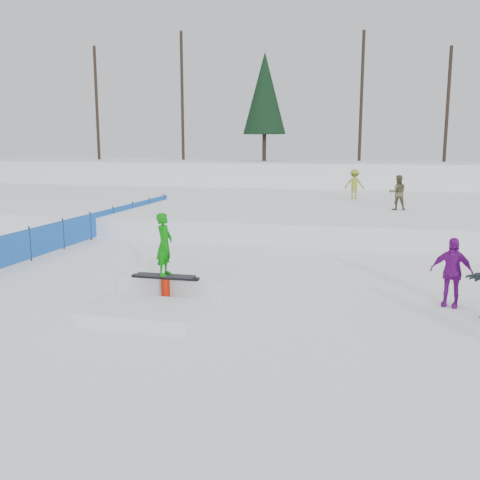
% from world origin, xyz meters
% --- Properties ---
extents(ground, '(120.00, 120.00, 0.00)m').
position_xyz_m(ground, '(0.00, 0.00, 0.00)').
color(ground, white).
extents(snow_berm, '(60.00, 14.00, 2.40)m').
position_xyz_m(snow_berm, '(0.00, 30.00, 1.20)').
color(snow_berm, white).
rests_on(snow_berm, ground).
extents(snow_midrise, '(50.00, 18.00, 0.80)m').
position_xyz_m(snow_midrise, '(0.00, 16.00, 0.40)').
color(snow_midrise, white).
rests_on(snow_midrise, ground).
extents(safety_fence, '(0.05, 16.00, 1.10)m').
position_xyz_m(safety_fence, '(-6.50, 6.60, 0.55)').
color(safety_fence, '#1650AB').
rests_on(safety_fence, ground).
extents(treeline, '(40.24, 4.22, 10.50)m').
position_xyz_m(treeline, '(6.18, 28.28, 7.45)').
color(treeline, black).
rests_on(treeline, snow_berm).
extents(walker_olive, '(0.80, 0.65, 1.52)m').
position_xyz_m(walker_olive, '(5.05, 12.54, 1.56)').
color(walker_olive, '#4D4A2D').
rests_on(walker_olive, snow_midrise).
extents(walker_ygreen, '(1.07, 0.70, 1.56)m').
position_xyz_m(walker_ygreen, '(3.07, 17.00, 1.58)').
color(walker_ygreen, olive).
rests_on(walker_ygreen, snow_midrise).
extents(spectator_purple, '(1.00, 0.64, 1.59)m').
position_xyz_m(spectator_purple, '(5.70, 0.79, 0.79)').
color(spectator_purple, '#780F88').
rests_on(spectator_purple, ground).
extents(jib_rail_feature, '(2.60, 4.40, 2.11)m').
position_xyz_m(jib_rail_feature, '(-0.64, 0.01, 0.30)').
color(jib_rail_feature, white).
rests_on(jib_rail_feature, ground).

